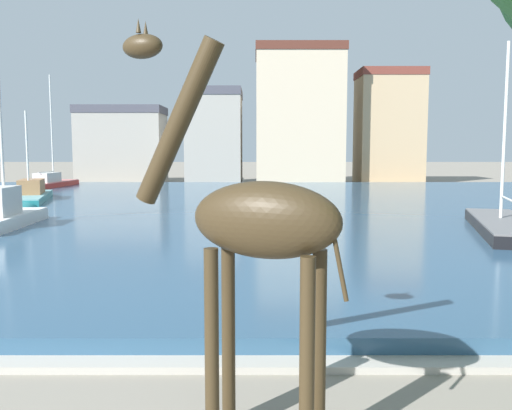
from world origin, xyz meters
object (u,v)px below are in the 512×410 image
Objects in this scene: sailboat_red at (53,184)px; sailboat_black at (498,228)px; giraffe_statue at (252,227)px; sailboat_white at (3,219)px; sailboat_teal at (28,199)px.

sailboat_red is 1.04× the size of sailboat_black.
giraffe_statue is 18.72m from sailboat_white.
giraffe_statue is at bearing -66.37° from sailboat_red.
sailboat_teal is 10.73m from sailboat_white.
sailboat_red is 1.02× the size of sailboat_white.
giraffe_statue is 0.54× the size of sailboat_white.
sailboat_red reaches higher than sailboat_white.
sailboat_red is at bearing 106.17° from sailboat_white.
sailboat_red is 1.06× the size of sailboat_teal.
giraffe_statue is 0.53× the size of sailboat_red.
sailboat_teal is 25.67m from sailboat_black.
sailboat_red is at bearing 113.63° from giraffe_statue.
sailboat_red reaches higher than sailboat_teal.
sailboat_white reaches higher than sailboat_teal.
sailboat_white is 19.83m from sailboat_black.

